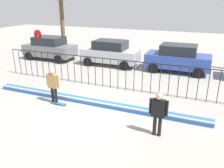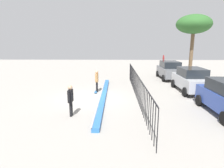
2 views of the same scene
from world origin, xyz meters
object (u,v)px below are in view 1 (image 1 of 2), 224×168
skateboarder (53,83)px  stop_sign (38,41)px  parked_car_blue (178,58)px  skateboard (59,103)px  parked_car_silver (110,53)px  camera_operator (158,110)px  parked_car_gray (50,48)px

skateboarder → stop_sign: bearing=146.4°
parked_car_blue → stop_sign: bearing=-176.2°
skateboard → parked_car_silver: 7.61m
stop_sign → skateboarder: bearing=-46.8°
skateboarder → camera_operator: bearing=3.6°
parked_car_silver → parked_car_blue: bearing=5.4°
parked_car_blue → parked_car_gray: bearing=-179.1°
parked_car_gray → parked_car_silver: (5.41, 0.26, 0.00)m
skateboard → parked_car_silver: size_ratio=0.19×
skateboard → parked_car_blue: 8.97m
parked_car_gray → skateboard: bearing=-54.5°
skateboard → parked_car_gray: bearing=147.9°
parked_car_gray → parked_car_blue: bearing=-1.1°
skateboard → camera_operator: 5.08m
camera_operator → parked_car_silver: 9.95m
skateboard → parked_car_blue: (4.51, 7.70, 0.91)m
parked_car_gray → stop_sign: 1.06m
camera_operator → parked_car_gray: parked_car_gray is taller
skateboarder → skateboard: skateboarder is taller
parked_car_gray → stop_sign: size_ratio=1.72×
skateboard → parked_car_blue: parked_car_blue is taller
skateboarder → camera_operator: size_ratio=1.03×
stop_sign → camera_operator: bearing=-33.4°
skateboarder → skateboard: bearing=0.7°
skateboarder → skateboard: 1.03m
skateboarder → skateboard: size_ratio=2.19×
skateboarder → parked_car_blue: 9.01m
skateboard → stop_sign: stop_sign is taller
skateboard → camera_operator: (4.92, -0.83, 0.96)m
parked_car_blue → stop_sign: 11.05m
stop_sign → parked_car_silver: bearing=8.0°
camera_operator → parked_car_blue: parked_car_blue is taller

